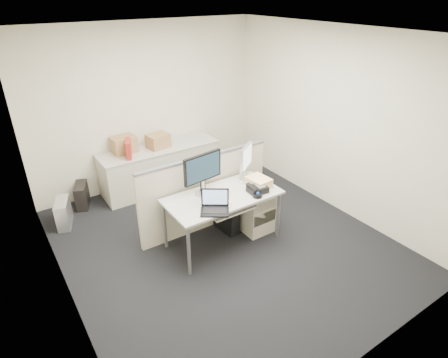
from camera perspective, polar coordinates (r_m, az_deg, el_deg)
floor at (r=5.25m, az=-0.19°, el=-9.49°), size 4.00×4.50×0.01m
ceiling at (r=4.23m, az=-0.25°, el=21.35°), size 4.00×4.50×0.01m
wall_back at (r=6.45m, az=-11.57°, el=10.67°), size 4.00×0.02×2.70m
wall_front at (r=3.19m, az=23.14°, el=-9.34°), size 4.00×0.02×2.70m
wall_left at (r=3.94m, az=-25.21°, el=-2.51°), size 0.02×4.50×2.70m
wall_right at (r=5.85m, az=16.50°, el=8.37°), size 0.02×4.50×2.70m
desk at (r=4.88m, az=-0.21°, el=-3.18°), size 1.50×0.75×0.73m
keyboard_tray at (r=4.77m, az=1.00°, el=-4.55°), size 0.62×0.32×0.02m
drawer_pedestal at (r=5.37m, az=4.41°, el=-4.41°), size 0.40×0.55×0.65m
cubicle_partition at (r=5.26m, az=-2.90°, el=-2.21°), size 2.00×0.06×1.10m
back_counter at (r=6.53m, az=-9.65°, el=1.70°), size 2.00×0.60×0.72m
monitor_main at (r=4.76m, az=-3.26°, el=0.72°), size 0.59×0.29×0.56m
monitor_small at (r=5.18m, az=3.35°, el=2.53°), size 0.44×0.39×0.48m
laptop at (r=4.44m, az=-1.43°, el=-3.66°), size 0.42×0.40×0.25m
trackball at (r=4.82m, az=5.12°, el=-2.47°), size 0.16×0.16×0.05m
desk_phone at (r=4.92m, az=5.13°, el=-1.58°), size 0.26×0.21×0.08m
paper_stack at (r=4.73m, az=-0.88°, el=-3.25°), size 0.22×0.28×0.01m
sticky_pad at (r=4.82m, az=-0.70°, el=-2.61°), size 0.10×0.10×0.01m
travel_mug at (r=4.89m, az=-3.24°, el=-1.17°), size 0.08×0.08×0.16m
banana at (r=4.91m, az=-0.86°, el=-1.80°), size 0.20×0.06×0.04m
cellphone at (r=4.92m, az=-2.96°, el=-1.96°), size 0.08×0.11×0.01m
manila_folders at (r=5.07m, az=5.28°, el=-0.43°), size 0.27×0.33×0.12m
keyboard at (r=4.76m, az=1.77°, el=-4.35°), size 0.40×0.15×0.02m
pc_tower_desk at (r=5.36m, az=0.40°, el=-6.06°), size 0.20×0.42×0.38m
pc_tower_spare_dark at (r=6.34m, az=-20.83°, el=-2.34°), size 0.30×0.44×0.38m
pc_tower_spare_silver at (r=5.94m, az=-23.25°, el=-4.79°), size 0.30×0.46×0.40m
cardboard_box_left at (r=6.26m, az=-15.01°, el=5.01°), size 0.39×0.30×0.28m
cardboard_box_right at (r=6.34m, az=-10.00°, el=5.67°), size 0.39×0.32×0.25m
red_binder at (r=6.06m, az=-14.33°, el=4.43°), size 0.19×0.32×0.30m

